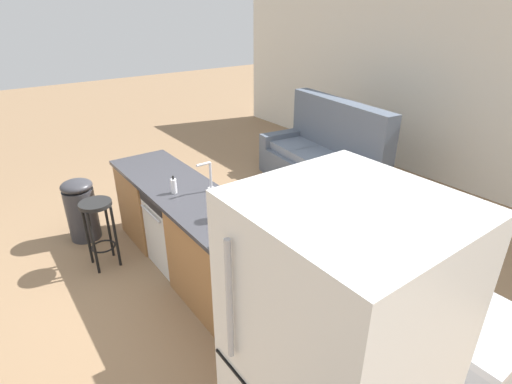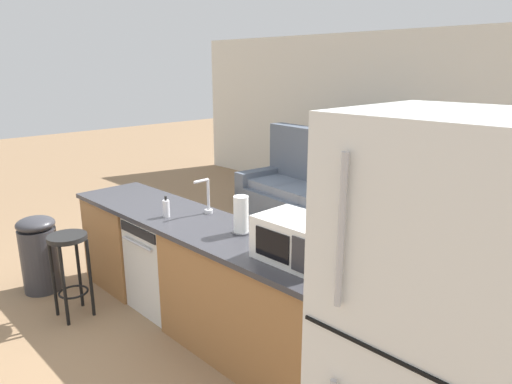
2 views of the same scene
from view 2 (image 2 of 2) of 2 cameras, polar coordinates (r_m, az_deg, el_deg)
name	(u,v)px [view 2 (image 2 of 2)]	position (r m, az deg, el deg)	size (l,w,h in m)	color
ground_plane	(189,315)	(4.15, -8.39, -14.96)	(24.00, 24.00, 0.00)	#896B4C
wall_back	(446,126)	(6.85, 22.67, 7.63)	(10.00, 0.06, 2.60)	silver
kitchen_counter	(205,280)	(3.78, -6.44, -10.86)	(2.94, 0.66, 0.90)	#9E6B3D
dishwasher	(170,262)	(4.15, -10.70, -8.59)	(0.58, 0.61, 0.84)	silver
stove_range	(510,363)	(3.14, 29.18, -18.15)	(0.76, 0.68, 0.90)	#A8AAB2
refrigerator	(434,371)	(1.97, 21.34, -20.15)	(0.72, 0.73, 1.95)	silver
microwave	(297,239)	(2.89, 5.16, -5.90)	(0.50, 0.37, 0.28)	white
sink_faucet	(207,198)	(3.81, -6.15, -0.80)	(0.07, 0.18, 0.30)	silver
paper_towel_roll	(241,215)	(3.34, -1.88, -2.92)	(0.14, 0.14, 0.28)	#4C4C51
soap_bottle	(166,208)	(3.79, -11.16, -2.01)	(0.06, 0.06, 0.18)	silver
kettle	(484,275)	(2.83, 26.62, -9.28)	(0.21, 0.17, 0.19)	silver
bar_stool	(69,258)	(4.17, -22.29, -7.64)	(0.32, 0.32, 0.74)	black
trash_bin	(39,253)	(4.83, -25.46, -6.91)	(0.35, 0.35, 0.74)	#333338
couch	(311,196)	(6.24, 6.86, -0.46)	(2.09, 1.14, 1.27)	#515B6B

